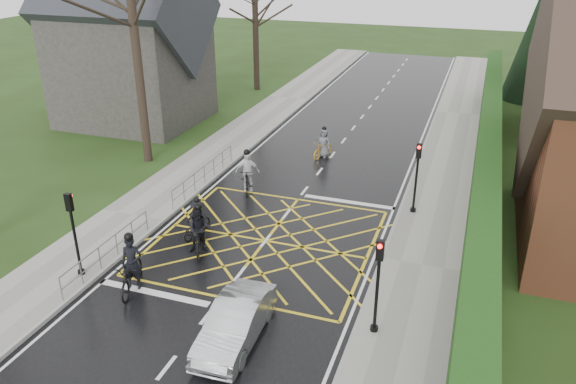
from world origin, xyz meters
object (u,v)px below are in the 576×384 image
Objects in this scene: cyclist_mid at (198,222)px; car at (235,323)px; cyclist_back at (199,234)px; cyclist_lead at (323,147)px; cyclist_front at (247,176)px; cyclist_rear at (132,271)px.

car is (4.03, -5.37, 0.04)m from cyclist_mid.
cyclist_back is 11.27m from cyclist_lead.
cyclist_back is 5.75m from cyclist_front.
cyclist_mid is 0.82× the size of cyclist_front.
cyclist_front is at bearing -94.69° from cyclist_lead.
cyclist_rear is 1.11× the size of cyclist_back.
cyclist_mid is at bearing -115.03° from cyclist_front.
cyclist_rear reaches higher than cyclist_mid.
cyclist_lead is (1.60, 11.16, -0.17)m from cyclist_back.
car is (3.33, -4.20, -0.13)m from cyclist_back.
cyclist_front is at bearing 96.45° from cyclist_mid.
cyclist_rear is 0.60× the size of car.
cyclist_front is (0.18, 4.56, 0.16)m from cyclist_mid.
cyclist_back is at bearing -81.52° from cyclist_lead.
cyclist_back reaches higher than cyclist_mid.
cyclist_rear is 8.65m from cyclist_front.
cyclist_back is 1.37m from cyclist_mid.
cyclist_mid is (-0.69, 1.17, -0.17)m from cyclist_back.
cyclist_rear reaches higher than cyclist_lead.
cyclist_mid reaches higher than car.
cyclist_rear is 1.32× the size of cyclist_mid.
cyclist_front reaches higher than cyclist_back.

